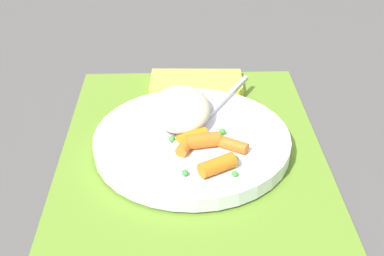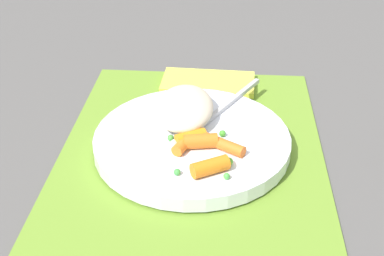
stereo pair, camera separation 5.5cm
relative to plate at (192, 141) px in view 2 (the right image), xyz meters
The scene contains 8 objects.
ground_plane 0.01m from the plate, ahead, with size 2.40×2.40×0.00m, color #565451.
placemat 0.01m from the plate, ahead, with size 0.42×0.32×0.01m, color olive.
plate is the anchor object (origin of this frame).
rice_mound 0.05m from the plate, 161.55° to the right, with size 0.11×0.07×0.03m, color beige.
carrot_portion 0.04m from the plate, 23.18° to the left, with size 0.09×0.08×0.02m.
pea_scatter 0.04m from the plate, 28.26° to the left, with size 0.08×0.08×0.01m.
fork 0.04m from the plate, 150.04° to the left, with size 0.18×0.11×0.01m.
napkin 0.16m from the plate, behind, with size 0.07×0.14×0.01m, color #EAE54C.
Camera 2 is at (0.51, 0.04, 0.36)m, focal length 48.12 mm.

